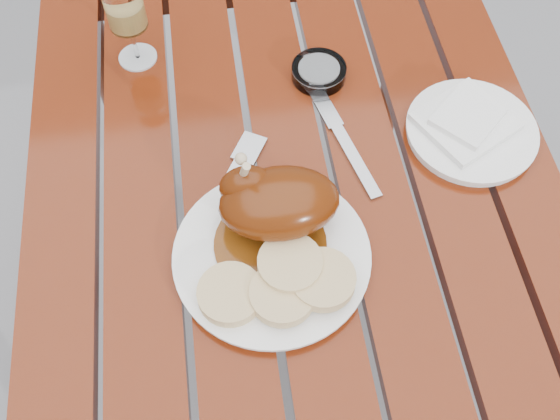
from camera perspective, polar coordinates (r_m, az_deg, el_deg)
The scene contains 11 objects.
ground at distance 1.61m, azimuth 0.82°, elevation -12.39°, with size 60.00×60.00×0.00m, color slate.
table at distance 1.26m, azimuth 1.04°, elevation -6.96°, with size 0.80×1.20×0.75m, color maroon.
dinner_plate at distance 0.86m, azimuth -0.76°, elevation -4.28°, with size 0.27×0.27×0.02m, color white.
roast_duck at distance 0.84m, azimuth -0.54°, elevation 0.67°, with size 0.18×0.17×0.12m.
bread_dumplings at distance 0.82m, azimuth 0.13°, elevation -6.67°, with size 0.21×0.12×0.03m.
wine_glass at distance 1.07m, azimuth -13.65°, elevation 16.23°, with size 0.07×0.07×0.15m, color #DCBA64.
side_plate at distance 1.02m, azimuth 17.08°, elevation 6.88°, with size 0.20×0.20×0.02m, color white.
napkin at distance 1.02m, azimuth 16.59°, elevation 7.75°, with size 0.13×0.12×0.01m, color white.
ashtray at distance 1.06m, azimuth 3.57°, elevation 12.48°, with size 0.09×0.09×0.02m, color #B2B7BC.
fork at distance 0.92m, azimuth -5.06°, elevation 1.51°, with size 0.02×0.20×0.01m, color gray.
knife at distance 0.97m, azimuth 6.27°, elevation 5.65°, with size 0.02×0.20×0.01m, color gray.
Camera 1 is at (-0.09, -0.51, 1.53)m, focal length 40.00 mm.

